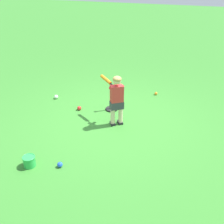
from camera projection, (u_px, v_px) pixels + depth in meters
ground_plane at (115, 121)px, 5.87m from camera, size 40.00×40.00×0.00m
child_batter at (116, 96)px, 5.46m from camera, size 0.66×0.59×1.08m
play_ball_behind_batter at (60, 165)px, 4.52m from camera, size 0.09×0.09×0.09m
play_ball_by_bucket at (79, 108)px, 6.30m from camera, size 0.10×0.10×0.10m
play_ball_center_lawn at (156, 94)px, 7.03m from camera, size 0.08×0.08×0.08m
play_ball_far_right at (56, 97)px, 6.83m from camera, size 0.10×0.10×0.10m
batting_tee at (112, 106)px, 6.29m from camera, size 0.28×0.28×0.62m
toy_bucket at (29, 161)px, 4.52m from camera, size 0.22×0.22×0.19m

